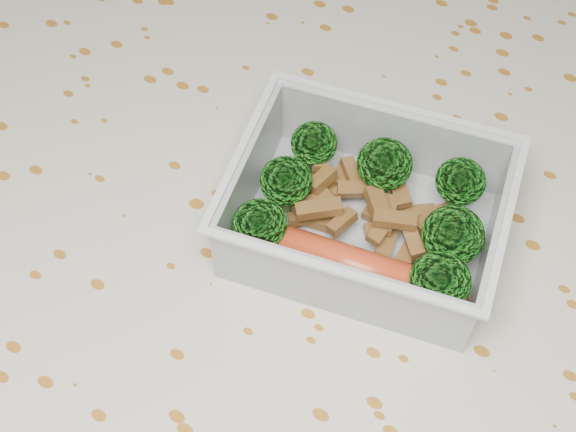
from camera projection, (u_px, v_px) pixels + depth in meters
The scene contains 6 objects.
dining_table at pixel (276, 305), 0.57m from camera, with size 1.40×0.90×0.75m.
tablecloth at pixel (276, 270), 0.52m from camera, with size 1.46×0.96×0.19m.
lunch_container at pixel (365, 218), 0.48m from camera, with size 0.18×0.15×0.06m.
broccoli_florets at pixel (378, 206), 0.47m from camera, with size 0.14×0.12×0.04m.
meat_pile at pixel (363, 206), 0.49m from camera, with size 0.10×0.07×0.03m.
sausage at pixel (355, 266), 0.46m from camera, with size 0.13×0.04×0.02m.
Camera 1 is at (0.14, -0.22, 1.18)m, focal length 50.00 mm.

